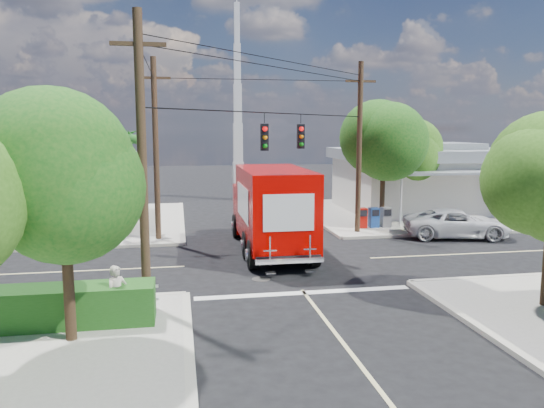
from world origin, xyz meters
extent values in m
plane|color=black|center=(0.00, 0.00, 0.00)|extent=(120.00, 120.00, 0.00)
cube|color=#9C978D|center=(11.00, 11.00, 0.07)|extent=(14.00, 14.00, 0.14)
cube|color=#B6B0A1|center=(4.00, 11.00, 0.07)|extent=(0.25, 14.00, 0.14)
cube|color=#B6B0A1|center=(11.00, 4.00, 0.07)|extent=(14.00, 0.25, 0.14)
cube|color=#9C978D|center=(-11.00, 11.00, 0.07)|extent=(14.00, 14.00, 0.14)
cube|color=#B6B0A1|center=(-4.00, 11.00, 0.07)|extent=(0.25, 14.00, 0.14)
cube|color=#B6B0A1|center=(-11.00, 4.00, 0.07)|extent=(14.00, 0.25, 0.14)
cube|color=#B6B0A1|center=(4.00, -11.00, 0.07)|extent=(0.25, 14.00, 0.14)
cube|color=#B6B0A1|center=(-4.00, -11.00, 0.07)|extent=(0.25, 14.00, 0.14)
cube|color=beige|center=(0.00, 10.00, 0.01)|extent=(0.12, 12.00, 0.01)
cube|color=beige|center=(0.00, -10.00, 0.01)|extent=(0.12, 12.00, 0.01)
cube|color=beige|center=(10.00, 0.00, 0.01)|extent=(12.00, 0.12, 0.01)
cube|color=beige|center=(-10.00, 0.00, 0.01)|extent=(12.00, 0.12, 0.01)
cube|color=silver|center=(0.00, -4.30, 0.01)|extent=(7.50, 0.40, 0.01)
cube|color=silver|center=(12.50, 12.00, 1.84)|extent=(11.00, 8.00, 3.40)
cube|color=gray|center=(12.50, 12.00, 3.89)|extent=(11.80, 8.80, 0.70)
cube|color=gray|center=(12.50, 12.00, 4.39)|extent=(6.05, 4.40, 0.50)
cube|color=gray|center=(12.50, 7.10, 3.04)|extent=(9.90, 1.80, 0.15)
cylinder|color=silver|center=(8.10, 6.30, 1.59)|extent=(0.12, 0.12, 2.90)
cylinder|color=silver|center=(16.90, 6.30, 1.59)|extent=(0.12, 0.12, 2.90)
cube|color=beige|center=(-12.00, 12.50, 1.74)|extent=(10.00, 8.00, 3.20)
cube|color=gray|center=(-12.00, 12.50, 3.69)|extent=(10.80, 8.80, 0.70)
cube|color=gray|center=(-12.00, 12.50, 4.19)|extent=(5.50, 4.40, 0.50)
cube|color=gray|center=(-12.00, 7.60, 2.84)|extent=(9.00, 1.80, 0.15)
cylinder|color=silver|center=(-8.00, 6.80, 1.49)|extent=(0.12, 0.12, 2.70)
cube|color=silver|center=(0.50, 20.00, 1.50)|extent=(0.80, 0.80, 3.00)
cube|color=silver|center=(0.50, 20.00, 4.50)|extent=(0.70, 0.70, 3.00)
cube|color=silver|center=(0.50, 20.00, 7.50)|extent=(0.60, 0.60, 3.00)
cube|color=silver|center=(0.50, 20.00, 10.50)|extent=(0.50, 0.50, 3.00)
cube|color=silver|center=(0.50, 20.00, 13.50)|extent=(0.40, 0.40, 3.00)
cylinder|color=#422D1C|center=(-7.00, -7.50, 2.00)|extent=(0.28, 0.28, 3.71)
sphere|color=#134F13|center=(-7.00, -7.50, 4.32)|extent=(3.71, 3.71, 3.71)
sphere|color=#134F13|center=(-7.40, -7.30, 4.55)|extent=(3.02, 3.02, 3.02)
sphere|color=#134F13|center=(-6.65, -7.80, 4.20)|extent=(3.25, 3.25, 3.25)
cylinder|color=#422D1C|center=(7.20, 6.80, 2.19)|extent=(0.28, 0.28, 4.10)
sphere|color=#134F13|center=(7.20, 6.80, 4.75)|extent=(4.10, 4.10, 4.10)
sphere|color=#134F13|center=(6.80, 7.00, 5.00)|extent=(3.33, 3.33, 3.33)
sphere|color=#134F13|center=(7.55, 6.50, 4.62)|extent=(3.58, 3.58, 3.58)
cylinder|color=#422D1C|center=(9.80, 9.00, 1.93)|extent=(0.28, 0.28, 3.58)
sphere|color=#2D5C15|center=(9.80, 9.00, 4.17)|extent=(3.58, 3.58, 3.58)
sphere|color=#2D5C15|center=(9.40, 9.20, 4.40)|extent=(2.91, 2.91, 2.91)
sphere|color=#2D5C15|center=(10.15, 8.70, 4.06)|extent=(3.14, 3.14, 3.14)
sphere|color=#2D5C15|center=(6.60, -7.00, 4.24)|extent=(2.81, 2.81, 2.81)
cylinder|color=#422D1C|center=(-7.50, 7.50, 2.64)|extent=(0.24, 0.24, 5.00)
cone|color=#246821|center=(-6.60, 7.50, 5.24)|extent=(0.50, 2.06, 0.98)
cone|color=#246821|center=(-6.94, 8.20, 5.24)|extent=(1.92, 1.68, 0.98)
cone|color=#246821|center=(-7.70, 8.38, 5.24)|extent=(2.12, 0.95, 0.98)
cone|color=#246821|center=(-8.31, 7.89, 5.24)|extent=(1.34, 2.07, 0.98)
cone|color=#246821|center=(-8.31, 7.11, 5.24)|extent=(1.34, 2.07, 0.98)
cone|color=#246821|center=(-7.70, 6.62, 5.24)|extent=(2.12, 0.95, 0.98)
cone|color=#246821|center=(-6.94, 6.80, 5.24)|extent=(1.92, 1.68, 0.98)
cylinder|color=#422D1C|center=(-9.50, 9.00, 2.44)|extent=(0.24, 0.24, 4.60)
cone|color=#246821|center=(-8.60, 9.00, 4.84)|extent=(0.50, 2.06, 0.98)
cone|color=#246821|center=(-8.94, 9.70, 4.84)|extent=(1.92, 1.68, 0.98)
cone|color=#246821|center=(-9.70, 9.88, 4.84)|extent=(2.12, 0.95, 0.98)
cone|color=#246821|center=(-10.31, 9.39, 4.84)|extent=(1.34, 2.07, 0.98)
cone|color=#246821|center=(-10.31, 8.61, 4.84)|extent=(1.34, 2.07, 0.98)
cone|color=#246821|center=(-9.70, 8.12, 4.84)|extent=(2.12, 0.95, 0.98)
cone|color=#246821|center=(-8.94, 8.30, 4.84)|extent=(1.92, 1.68, 0.98)
cylinder|color=#473321|center=(-5.20, -5.20, 4.50)|extent=(0.28, 0.28, 9.00)
cube|color=#473321|center=(-5.20, -5.20, 8.00)|extent=(1.60, 0.12, 0.12)
cylinder|color=#473321|center=(5.20, 5.20, 4.50)|extent=(0.28, 0.28, 9.00)
cube|color=#473321|center=(5.20, 5.20, 8.00)|extent=(1.60, 0.12, 0.12)
cylinder|color=#473321|center=(-5.20, 5.20, 4.50)|extent=(0.28, 0.28, 9.00)
cube|color=#473321|center=(-5.20, 5.20, 8.00)|extent=(1.60, 0.12, 0.12)
cylinder|color=black|center=(0.00, 0.00, 6.20)|extent=(10.43, 10.43, 0.04)
cube|color=black|center=(-0.80, -0.80, 5.25)|extent=(0.30, 0.24, 1.05)
sphere|color=red|center=(-0.80, -0.94, 5.58)|extent=(0.20, 0.20, 0.20)
cube|color=black|center=(1.10, 1.10, 5.25)|extent=(0.30, 0.24, 1.05)
sphere|color=red|center=(1.10, 0.96, 5.58)|extent=(0.20, 0.20, 0.20)
cube|color=silver|center=(-7.80, -5.60, 0.49)|extent=(5.94, 0.05, 0.08)
cube|color=silver|center=(-7.80, -5.60, 0.89)|extent=(5.94, 0.05, 0.08)
cube|color=silver|center=(-5.00, -5.60, 0.64)|extent=(0.09, 0.06, 1.00)
cube|color=#1C4E15|center=(-8.00, -6.40, 0.69)|extent=(6.20, 1.20, 1.10)
cube|color=#A00D07|center=(5.80, 6.20, 0.69)|extent=(0.50, 0.50, 1.10)
cube|color=#1D4697|center=(6.50, 6.20, 0.69)|extent=(0.50, 0.50, 1.10)
cube|color=slate|center=(7.20, 6.20, 0.69)|extent=(0.50, 0.50, 1.10)
cube|color=black|center=(-0.02, 2.25, 0.60)|extent=(2.61, 8.60, 0.27)
cube|color=#C70300|center=(0.01, 5.60, 1.48)|extent=(2.66, 1.89, 2.42)
cube|color=black|center=(0.02, 6.37, 1.92)|extent=(2.31, 0.30, 1.04)
cube|color=silver|center=(0.02, 6.59, 0.71)|extent=(2.53, 0.16, 0.38)
cube|color=#C70300|center=(-0.03, 1.26, 2.25)|extent=(2.81, 6.40, 3.19)
cube|color=white|center=(1.37, 1.25, 2.42)|extent=(0.06, 3.96, 1.43)
cube|color=white|center=(-1.42, 1.27, 2.42)|extent=(0.06, 3.96, 1.43)
cube|color=white|center=(-0.06, -1.95, 2.42)|extent=(1.98, 0.04, 1.43)
cube|color=silver|center=(-0.06, -2.10, 0.60)|extent=(2.64, 0.30, 0.20)
cube|color=silver|center=(-0.83, -2.23, 1.04)|extent=(0.50, 0.07, 1.10)
cube|color=silver|center=(0.71, -2.25, 1.04)|extent=(0.50, 0.07, 1.10)
cylinder|color=black|center=(-1.25, 5.45, 0.60)|extent=(0.36, 1.21, 1.21)
cylinder|color=black|center=(1.28, 5.43, 0.60)|extent=(0.36, 1.21, 1.21)
cylinder|color=black|center=(-1.31, -0.93, 0.60)|extent=(0.36, 1.21, 1.21)
cylinder|color=black|center=(1.22, -0.95, 0.60)|extent=(0.36, 1.21, 1.21)
imported|color=silver|center=(9.94, 3.42, 0.73)|extent=(5.69, 3.54, 1.47)
imported|color=#BCB0A2|center=(-5.91, -6.58, 0.98)|extent=(0.73, 0.70, 1.68)
camera|label=1|loc=(-4.16, -21.38, 5.58)|focal=35.00mm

